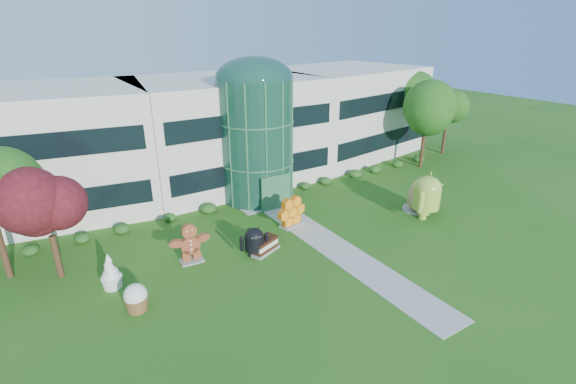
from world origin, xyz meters
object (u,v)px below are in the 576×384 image
android_black (254,240)px  gingerbread (190,243)px  android_green (427,193)px  donut (417,195)px

android_black → gingerbread: 3.91m
android_green → android_black: bearing=147.7°
donut → android_black: bearing=160.1°
donut → gingerbread: donut is taller
android_green → gingerbread: android_green is taller
android_green → gingerbread: size_ratio=1.36×
android_green → gingerbread: 17.60m
android_green → android_black: (-13.65, 1.87, -0.80)m
donut → gingerbread: (-17.57, 2.25, -0.03)m
android_green → donut: (0.30, 1.08, -0.58)m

